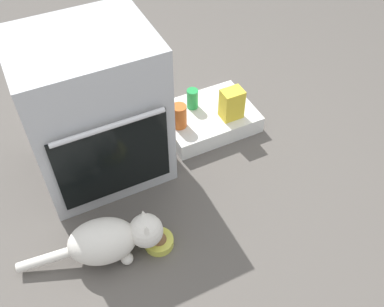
% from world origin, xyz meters
% --- Properties ---
extents(ground, '(8.00, 8.00, 0.00)m').
position_xyz_m(ground, '(0.00, 0.00, 0.00)').
color(ground, '#56514C').
extents(oven, '(0.63, 0.56, 0.79)m').
position_xyz_m(oven, '(-0.06, 0.44, 0.39)').
color(oven, '#B7BABF').
rests_on(oven, ground).
extents(pantry_cabinet, '(0.52, 0.39, 0.10)m').
position_xyz_m(pantry_cabinet, '(0.59, 0.48, 0.05)').
color(pantry_cabinet, white).
rests_on(pantry_cabinet, ground).
extents(food_bowl, '(0.14, 0.14, 0.08)m').
position_xyz_m(food_bowl, '(0.01, -0.14, 0.03)').
color(food_bowl, '#D1D14C').
rests_on(food_bowl, ground).
extents(cat, '(0.65, 0.27, 0.23)m').
position_xyz_m(cat, '(-0.19, -0.09, 0.12)').
color(cat, silver).
rests_on(cat, ground).
extents(sauce_jar, '(0.08, 0.08, 0.14)m').
position_xyz_m(sauce_jar, '(0.39, 0.45, 0.17)').
color(sauce_jar, '#D16023').
rests_on(sauce_jar, pantry_cabinet).
extents(soda_can, '(0.07, 0.07, 0.12)m').
position_xyz_m(soda_can, '(0.53, 0.56, 0.16)').
color(soda_can, green).
rests_on(soda_can, pantry_cabinet).
extents(snack_bag, '(0.12, 0.09, 0.18)m').
position_xyz_m(snack_bag, '(0.69, 0.39, 0.19)').
color(snack_bag, yellow).
rests_on(snack_bag, pantry_cabinet).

